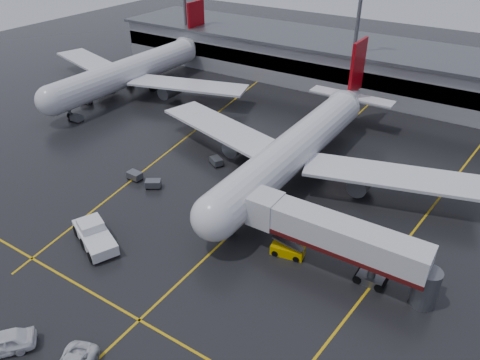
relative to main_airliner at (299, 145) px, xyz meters
The scene contains 18 objects.
ground 10.57m from the main_airliner, 90.00° to the right, with size 220.00×220.00×0.00m, color black.
apron_line_centre 10.57m from the main_airliner, 90.00° to the right, with size 0.25×90.00×0.02m, color gold.
apron_line_stop 31.98m from the main_airliner, 90.00° to the right, with size 60.00×0.25×0.02m, color gold.
apron_line_left 20.44m from the main_airliner, behind, with size 0.25×70.00×0.02m, color gold.
apron_line_right 18.49m from the main_airliner, ahead, with size 0.25×70.00×0.02m, color gold.
terminal 38.23m from the main_airliner, 90.00° to the left, with size 122.00×19.00×8.60m.
light_mast_mid 34.26m from the main_airliner, 98.80° to the left, with size 3.00×1.20×25.45m.
main_airliner is the anchor object (origin of this frame).
second_airliner 43.68m from the main_airliner, 164.05° to the left, with size 48.80×45.60×14.10m.
jet_bridge 19.68m from the main_airliner, 52.90° to the right, with size 19.90×3.40×6.05m.
pushback_tractor 28.89m from the main_airliner, 114.28° to the right, with size 7.79×5.59×2.58m.
belt_loader 18.22m from the main_airliner, 66.62° to the right, with size 3.74×2.18×2.24m.
service_van_d 41.17m from the main_airliner, 100.36° to the right, with size 2.21×5.50×1.87m, color white.
baggage_cart_a 20.27m from the main_airliner, 135.26° to the right, with size 2.39×2.19×1.12m.
baggage_cart_b 22.76m from the main_airliner, 142.09° to the right, with size 2.07×1.41×1.12m.
baggage_cart_c 12.14m from the main_airliner, 157.17° to the right, with size 2.38×2.12×1.12m.
baggage_cart_d 44.93m from the main_airliner, behind, with size 2.20×1.63×1.12m.
baggage_cart_e 40.25m from the main_airliner, behind, with size 2.09×1.45×1.12m.
Camera 1 is at (23.25, -41.17, 32.49)m, focal length 34.17 mm.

